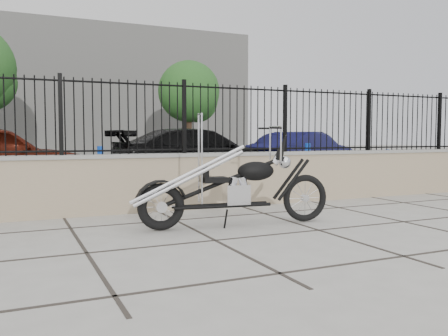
% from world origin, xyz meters
% --- Properties ---
extents(ground_plane, '(90.00, 90.00, 0.00)m').
position_xyz_m(ground_plane, '(0.00, 0.00, 0.00)').
color(ground_plane, '#99968E').
rests_on(ground_plane, ground).
extents(parking_lot, '(30.00, 30.00, 0.00)m').
position_xyz_m(parking_lot, '(0.00, 12.50, 0.00)').
color(parking_lot, black).
rests_on(parking_lot, ground).
extents(retaining_wall, '(14.00, 0.36, 0.96)m').
position_xyz_m(retaining_wall, '(0.00, 2.50, 0.48)').
color(retaining_wall, gray).
rests_on(retaining_wall, ground_plane).
extents(iron_fence, '(14.00, 0.08, 1.20)m').
position_xyz_m(iron_fence, '(0.00, 2.50, 1.56)').
color(iron_fence, black).
rests_on(iron_fence, retaining_wall).
extents(background_building, '(22.00, 6.00, 8.00)m').
position_xyz_m(background_building, '(0.00, 26.50, 4.00)').
color(background_building, beige).
rests_on(background_building, ground_plane).
extents(chopper_motorcycle, '(2.68, 0.77, 1.59)m').
position_xyz_m(chopper_motorcycle, '(-0.91, 0.74, 0.79)').
color(chopper_motorcycle, black).
rests_on(chopper_motorcycle, ground_plane).
extents(car_black, '(5.20, 2.51, 1.46)m').
position_xyz_m(car_black, '(1.24, 7.58, 0.73)').
color(car_black, black).
rests_on(car_black, parking_lot).
extents(car_blue, '(4.41, 3.05, 1.38)m').
position_xyz_m(car_blue, '(4.75, 7.45, 0.69)').
color(car_blue, '#10113E').
rests_on(car_blue, parking_lot).
extents(bollard_a, '(0.15, 0.15, 1.04)m').
position_xyz_m(bollard_a, '(-2.03, 4.77, 0.52)').
color(bollard_a, '#0C26B6').
rests_on(bollard_a, ground_plane).
extents(bollard_b, '(0.16, 0.16, 1.08)m').
position_xyz_m(bollard_b, '(2.78, 4.35, 0.54)').
color(bollard_b, blue).
rests_on(bollard_b, ground_plane).
extents(bollard_c, '(0.11, 0.11, 0.89)m').
position_xyz_m(bollard_c, '(5.75, 4.87, 0.44)').
color(bollard_c, blue).
rests_on(bollard_c, ground_plane).
extents(tree_right, '(3.02, 3.02, 5.09)m').
position_xyz_m(tree_right, '(4.36, 16.92, 3.56)').
color(tree_right, '#382619').
rests_on(tree_right, ground_plane).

